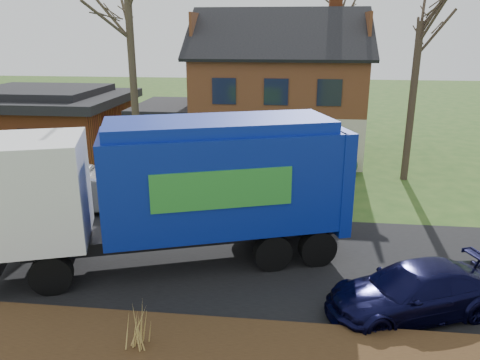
# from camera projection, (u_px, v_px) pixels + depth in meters

# --- Properties ---
(ground) EXTENTS (120.00, 120.00, 0.00)m
(ground) POSITION_uv_depth(u_px,v_px,m) (196.00, 257.00, 14.83)
(ground) COLOR #284B19
(ground) RESTS_ON ground
(road) EXTENTS (80.00, 7.00, 0.02)m
(road) POSITION_uv_depth(u_px,v_px,m) (196.00, 257.00, 14.82)
(road) COLOR black
(road) RESTS_ON ground
(main_house) EXTENTS (12.95, 8.95, 9.26)m
(main_house) POSITION_uv_depth(u_px,v_px,m) (270.00, 83.00, 26.61)
(main_house) COLOR beige
(main_house) RESTS_ON ground
(ranch_house) EXTENTS (9.80, 8.20, 3.70)m
(ranch_house) POSITION_uv_depth(u_px,v_px,m) (43.00, 120.00, 27.91)
(ranch_house) COLOR brown
(ranch_house) RESTS_ON ground
(garbage_truck) EXTENTS (10.64, 5.96, 4.42)m
(garbage_truck) POSITION_uv_depth(u_px,v_px,m) (184.00, 183.00, 13.87)
(garbage_truck) COLOR black
(garbage_truck) RESTS_ON ground
(silver_sedan) EXTENTS (5.36, 2.81, 1.68)m
(silver_sedan) POSITION_uv_depth(u_px,v_px,m) (91.00, 190.00, 18.50)
(silver_sedan) COLOR #B0B3B8
(silver_sedan) RESTS_ON ground
(navy_wagon) EXTENTS (4.84, 3.33, 1.30)m
(navy_wagon) POSITION_uv_depth(u_px,v_px,m) (414.00, 291.00, 11.67)
(navy_wagon) COLOR black
(navy_wagon) RESTS_ON ground
(grass_clump_mid) EXTENTS (0.37, 0.30, 1.03)m
(grass_clump_mid) POSITION_uv_depth(u_px,v_px,m) (138.00, 328.00, 9.93)
(grass_clump_mid) COLOR tan
(grass_clump_mid) RESTS_ON mulch_verge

